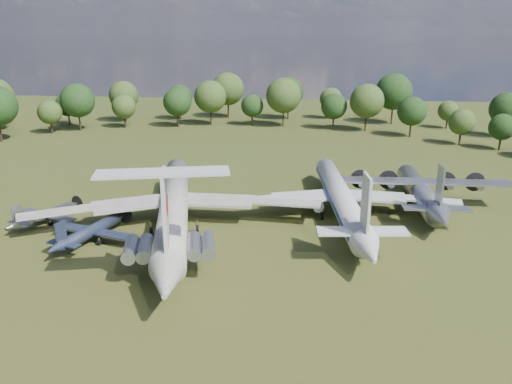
# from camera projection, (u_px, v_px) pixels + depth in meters

# --- Properties ---
(ground) EXTENTS (300.00, 300.00, 0.00)m
(ground) POSITION_uv_depth(u_px,v_px,m) (208.00, 222.00, 77.95)
(ground) COLOR #253B13
(ground) RESTS_ON ground
(il62_airliner) EXTENTS (56.67, 66.61, 5.68)m
(il62_airliner) POSITION_uv_depth(u_px,v_px,m) (174.00, 211.00, 74.41)
(il62_airliner) COLOR #BBBBB6
(il62_airliner) RESTS_ON ground
(tu104_jet) EXTENTS (43.06, 54.26, 5.05)m
(tu104_jet) POSITION_uv_depth(u_px,v_px,m) (340.00, 202.00, 79.34)
(tu104_jet) COLOR silver
(tu104_jet) RESTS_ON ground
(an12_transport) EXTENTS (30.57, 34.05, 4.42)m
(an12_transport) POSITION_uv_depth(u_px,v_px,m) (420.00, 195.00, 83.89)
(an12_transport) COLOR gray
(an12_transport) RESTS_ON ground
(small_prop_west) EXTENTS (16.98, 20.08, 2.52)m
(small_prop_west) POSITION_uv_depth(u_px,v_px,m) (91.00, 234.00, 70.09)
(small_prop_west) COLOR #151C30
(small_prop_west) RESTS_ON ground
(small_prop_northwest) EXTENTS (15.41, 17.57, 2.14)m
(small_prop_northwest) POSITION_uv_depth(u_px,v_px,m) (45.00, 217.00, 76.94)
(small_prop_northwest) COLOR #9C9EA4
(small_prop_northwest) RESTS_ON ground
(person_on_il62) EXTENTS (0.70, 0.64, 1.60)m
(person_on_il62) POSITION_uv_depth(u_px,v_px,m) (168.00, 228.00, 58.27)
(person_on_il62) COLOR olive
(person_on_il62) RESTS_ON il62_airliner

